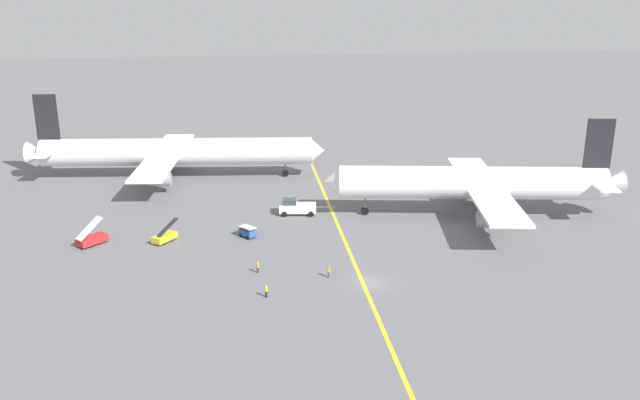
# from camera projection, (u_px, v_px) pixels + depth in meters

# --- Properties ---
(ground_plane) EXTENTS (600.00, 600.00, 0.00)m
(ground_plane) POSITION_uv_depth(u_px,v_px,m) (372.00, 283.00, 87.37)
(ground_plane) COLOR slate
(taxiway_stripe) EXTENTS (3.43, 119.98, 0.01)m
(taxiway_stripe) POSITION_uv_depth(u_px,v_px,m) (350.00, 254.00, 96.66)
(taxiway_stripe) COLOR yellow
(taxiway_stripe) RESTS_ON ground
(airliner_at_gate_left) EXTENTS (59.20, 39.18, 16.96)m
(airliner_at_gate_left) POSITION_uv_depth(u_px,v_px,m) (175.00, 152.00, 133.67)
(airliner_at_gate_left) COLOR silver
(airliner_at_gate_left) RESTS_ON ground
(airliner_being_pushed) EXTENTS (49.40, 38.94, 16.63)m
(airliner_being_pushed) POSITION_uv_depth(u_px,v_px,m) (474.00, 183.00, 111.11)
(airliner_being_pushed) COLOR white
(airliner_being_pushed) RESTS_ON ground
(pushback_tug) EXTENTS (9.50, 3.43, 3.05)m
(pushback_tug) POSITION_uv_depth(u_px,v_px,m) (297.00, 207.00, 113.03)
(pushback_tug) COLOR white
(pushback_tug) RESTS_ON ground
(gse_stair_truck_yellow) EXTENTS (4.62, 4.57, 4.06)m
(gse_stair_truck_yellow) POSITION_uv_depth(u_px,v_px,m) (92.00, 238.00, 99.80)
(gse_stair_truck_yellow) COLOR red
(gse_stair_truck_yellow) RESTS_ON ground
(gse_belt_loader_portside) EXTENTS (4.05, 4.62, 3.02)m
(gse_belt_loader_portside) POSITION_uv_depth(u_px,v_px,m) (165.00, 237.00, 101.04)
(gse_belt_loader_portside) COLOR gold
(gse_belt_loader_portside) RESTS_ON ground
(gse_baggage_cart_near_cluster) EXTENTS (2.95, 3.11, 1.71)m
(gse_baggage_cart_near_cluster) POSITION_uv_depth(u_px,v_px,m) (248.00, 232.00, 102.89)
(gse_baggage_cart_near_cluster) COLOR #2D5199
(gse_baggage_cart_near_cluster) RESTS_ON ground
(ground_crew_wing_walker_right) EXTENTS (0.42, 0.41, 1.61)m
(ground_crew_wing_walker_right) POSITION_uv_depth(u_px,v_px,m) (266.00, 291.00, 83.06)
(ground_crew_wing_walker_right) COLOR black
(ground_crew_wing_walker_right) RESTS_ON ground
(ground_crew_marshaller_foreground) EXTENTS (0.36, 0.50, 1.62)m
(ground_crew_marshaller_foreground) POSITION_uv_depth(u_px,v_px,m) (329.00, 272.00, 88.67)
(ground_crew_marshaller_foreground) COLOR #4C4C51
(ground_crew_marshaller_foreground) RESTS_ON ground
(ground_crew_ramp_agent_by_cones) EXTENTS (0.36, 0.36, 1.58)m
(ground_crew_ramp_agent_by_cones) POSITION_uv_depth(u_px,v_px,m) (258.00, 267.00, 90.12)
(ground_crew_ramp_agent_by_cones) COLOR #2D3351
(ground_crew_ramp_agent_by_cones) RESTS_ON ground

